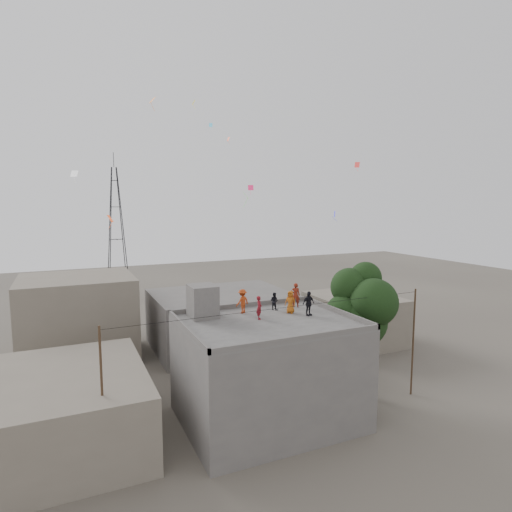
# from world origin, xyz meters

# --- Properties ---
(ground) EXTENTS (140.00, 140.00, 0.00)m
(ground) POSITION_xyz_m (0.00, 0.00, 0.00)
(ground) COLOR #47413A
(ground) RESTS_ON ground
(main_building) EXTENTS (10.00, 8.00, 6.10)m
(main_building) POSITION_xyz_m (0.00, 0.00, 3.05)
(main_building) COLOR #54524F
(main_building) RESTS_ON ground
(parapet) EXTENTS (10.00, 8.00, 0.30)m
(parapet) POSITION_xyz_m (0.00, 0.00, 6.25)
(parapet) COLOR #54524F
(parapet) RESTS_ON main_building
(stair_head_box) EXTENTS (1.60, 1.80, 2.00)m
(stair_head_box) POSITION_xyz_m (-3.20, 2.60, 7.10)
(stair_head_box) COLOR #54524F
(stair_head_box) RESTS_ON main_building
(neighbor_west) EXTENTS (8.00, 10.00, 4.00)m
(neighbor_west) POSITION_xyz_m (-11.00, 2.00, 2.00)
(neighbor_west) COLOR #696053
(neighbor_west) RESTS_ON ground
(neighbor_north) EXTENTS (12.00, 9.00, 5.00)m
(neighbor_north) POSITION_xyz_m (2.00, 14.00, 2.50)
(neighbor_north) COLOR #54524F
(neighbor_north) RESTS_ON ground
(neighbor_northwest) EXTENTS (9.00, 8.00, 7.00)m
(neighbor_northwest) POSITION_xyz_m (-10.00, 16.00, 3.50)
(neighbor_northwest) COLOR #696053
(neighbor_northwest) RESTS_ON ground
(neighbor_east) EXTENTS (7.00, 8.00, 4.40)m
(neighbor_east) POSITION_xyz_m (14.00, 10.00, 2.20)
(neighbor_east) COLOR #696053
(neighbor_east) RESTS_ON ground
(tree) EXTENTS (4.90, 4.60, 9.10)m
(tree) POSITION_xyz_m (7.37, 0.60, 6.10)
(tree) COLOR black
(tree) RESTS_ON ground
(utility_line) EXTENTS (20.12, 0.62, 7.40)m
(utility_line) POSITION_xyz_m (0.50, -1.25, 3.83)
(utility_line) COLOR black
(utility_line) RESTS_ON ground
(transmission_tower) EXTENTS (2.97, 2.97, 20.01)m
(transmission_tower) POSITION_xyz_m (-4.00, 40.00, 9.07)
(transmission_tower) COLOR black
(transmission_tower) RESTS_ON ground
(person_red_adult) EXTENTS (0.72, 0.63, 1.66)m
(person_red_adult) POSITION_xyz_m (3.27, 2.47, 6.93)
(person_red_adult) COLOR maroon
(person_red_adult) RESTS_ON main_building
(person_orange_child) EXTENTS (0.80, 0.84, 1.44)m
(person_orange_child) POSITION_xyz_m (2.20, 1.25, 6.82)
(person_orange_child) COLOR #AE5513
(person_orange_child) RESTS_ON main_building
(person_dark_child) EXTENTS (0.67, 0.71, 1.16)m
(person_dark_child) POSITION_xyz_m (1.65, 2.45, 6.68)
(person_dark_child) COLOR black
(person_dark_child) RESTS_ON main_building
(person_dark_adult) EXTENTS (0.95, 0.53, 1.53)m
(person_dark_adult) POSITION_xyz_m (2.94, 0.25, 6.87)
(person_dark_adult) COLOR black
(person_dark_adult) RESTS_ON main_building
(person_orange_adult) EXTENTS (1.15, 0.92, 1.55)m
(person_orange_adult) POSITION_xyz_m (-0.60, 2.49, 6.88)
(person_orange_adult) COLOR #A73813
(person_orange_adult) RESTS_ON main_building
(person_red_child) EXTENTS (0.51, 0.61, 1.43)m
(person_red_child) POSITION_xyz_m (-0.23, 0.74, 6.81)
(person_red_child) COLOR maroon
(person_red_child) RESTS_ON main_building
(kites) EXTENTS (22.29, 17.91, 9.41)m
(kites) POSITION_xyz_m (0.22, 7.15, 15.70)
(kites) COLOR #FF4F1A
(kites) RESTS_ON ground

